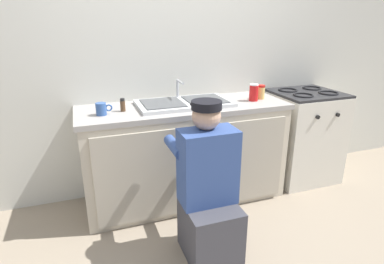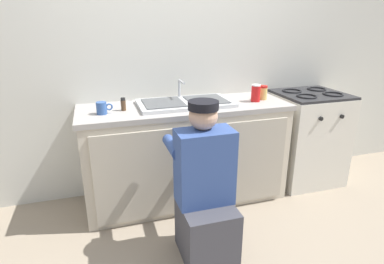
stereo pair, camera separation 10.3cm
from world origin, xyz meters
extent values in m
plane|color=gray|center=(0.00, 0.00, 0.00)|extent=(12.00, 12.00, 0.00)
cube|color=silver|center=(0.00, 0.65, 1.25)|extent=(6.00, 0.10, 2.50)
cube|color=beige|center=(0.00, 0.30, 0.43)|extent=(1.77, 0.60, 0.85)
cube|color=#AFA694|center=(-0.42, -0.01, 0.43)|extent=(0.78, 0.02, 0.75)
cube|color=#AFA694|center=(0.42, -0.01, 0.43)|extent=(0.78, 0.02, 0.75)
cube|color=#9E9993|center=(0.00, 0.30, 0.88)|extent=(1.81, 0.62, 0.04)
cube|color=silver|center=(0.00, 0.30, 0.91)|extent=(0.80, 0.44, 0.03)
cube|color=#4C4F51|center=(-0.19, 0.30, 0.93)|extent=(0.33, 0.35, 0.01)
cube|color=#4C4F51|center=(0.19, 0.30, 0.93)|extent=(0.33, 0.35, 0.01)
cylinder|color=#B7BABF|center=(0.00, 0.49, 0.99)|extent=(0.02, 0.02, 0.18)
cylinder|color=#B7BABF|center=(0.00, 0.41, 1.08)|extent=(0.02, 0.16, 0.02)
cube|color=silver|center=(1.28, 0.30, 0.45)|extent=(0.65, 0.60, 0.89)
cube|color=#262628|center=(1.28, 0.30, 0.90)|extent=(0.63, 0.59, 0.02)
torus|color=black|center=(1.13, 0.18, 0.92)|extent=(0.19, 0.19, 0.02)
torus|color=black|center=(1.42, 0.18, 0.92)|extent=(0.19, 0.19, 0.02)
torus|color=black|center=(1.13, 0.42, 0.92)|extent=(0.19, 0.19, 0.02)
torus|color=black|center=(1.42, 0.42, 0.92)|extent=(0.19, 0.19, 0.02)
cylinder|color=black|center=(1.17, -0.01, 0.76)|extent=(0.04, 0.02, 0.04)
cylinder|color=black|center=(1.39, -0.01, 0.76)|extent=(0.04, 0.02, 0.04)
cube|color=#3F3F47|center=(-0.08, -0.50, 0.20)|extent=(0.36, 0.40, 0.40)
cube|color=#334C8C|center=(-0.08, -0.44, 0.66)|extent=(0.38, 0.22, 0.52)
sphere|color=tan|center=(-0.08, -0.40, 1.01)|extent=(0.19, 0.19, 0.19)
cylinder|color=black|center=(-0.08, -0.40, 1.08)|extent=(0.20, 0.20, 0.06)
cube|color=black|center=(-0.08, -0.31, 1.06)|extent=(0.13, 0.09, 0.02)
cylinder|color=#334C8C|center=(-0.25, -0.24, 0.75)|extent=(0.08, 0.30, 0.08)
cylinder|color=#334C8C|center=(0.09, -0.24, 0.75)|extent=(0.08, 0.30, 0.08)
cylinder|color=red|center=(0.64, 0.24, 0.97)|extent=(0.08, 0.08, 0.14)
cylinder|color=white|center=(0.64, 0.24, 1.04)|extent=(0.08, 0.08, 0.01)
cylinder|color=#513823|center=(-0.52, 0.28, 0.94)|extent=(0.04, 0.04, 0.08)
cylinder|color=black|center=(-0.52, 0.28, 0.99)|extent=(0.04, 0.04, 0.02)
cylinder|color=#335699|center=(-0.69, 0.23, 0.94)|extent=(0.08, 0.08, 0.09)
torus|color=#335699|center=(-0.64, 0.23, 0.95)|extent=(0.06, 0.01, 0.06)
cylinder|color=#DBB760|center=(0.74, 0.28, 0.95)|extent=(0.07, 0.07, 0.11)
cylinder|color=#B21E19|center=(0.74, 0.28, 1.02)|extent=(0.07, 0.07, 0.02)
camera|label=1|loc=(-0.83, -2.24, 1.60)|focal=30.00mm
camera|label=2|loc=(-0.73, -2.27, 1.60)|focal=30.00mm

